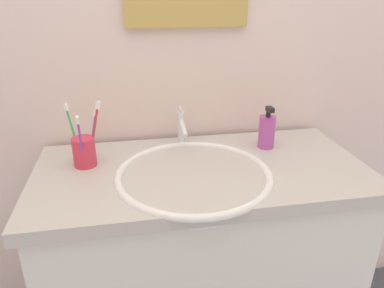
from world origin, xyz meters
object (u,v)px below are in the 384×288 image
toothbrush_green (72,129)px  toothbrush_cup (84,152)px  toothbrush_red (95,129)px  toothbrush_blue (93,132)px  toothbrush_purple (80,139)px  faucet (182,127)px  soap_dispenser (267,131)px

toothbrush_green → toothbrush_cup: bearing=-49.6°
toothbrush_cup → toothbrush_red: bearing=22.5°
toothbrush_blue → toothbrush_purple: bearing=-114.5°
toothbrush_cup → toothbrush_green: toothbrush_green is taller
faucet → toothbrush_green: bearing=-169.1°
toothbrush_blue → toothbrush_red: toothbrush_red is taller
faucet → toothbrush_purple: (-0.33, -0.15, 0.04)m
toothbrush_red → soap_dispenser: (0.59, 0.02, -0.06)m
toothbrush_purple → soap_dispenser: (0.62, 0.08, -0.05)m
toothbrush_purple → toothbrush_red: (0.04, 0.06, 0.01)m
toothbrush_cup → toothbrush_green: bearing=130.4°
toothbrush_cup → toothbrush_red: toothbrush_red is taller
soap_dispenser → toothbrush_cup: bearing=-176.9°
toothbrush_cup → soap_dispenser: size_ratio=0.61×
toothbrush_purple → toothbrush_green: (-0.03, 0.08, 0.00)m
faucet → soap_dispenser: size_ratio=0.92×
toothbrush_red → toothbrush_blue: bearing=121.7°
toothbrush_blue → toothbrush_green: size_ratio=0.91×
toothbrush_purple → toothbrush_blue: bearing=65.5°
toothbrush_cup → soap_dispenser: 0.63m
faucet → toothbrush_blue: size_ratio=0.82×
toothbrush_cup → toothbrush_blue: size_ratio=0.54×
toothbrush_purple → soap_dispenser: bearing=7.3°
toothbrush_purple → faucet: bearing=24.9°
toothbrush_cup → toothbrush_green: (-0.03, 0.04, 0.07)m
toothbrush_red → soap_dispenser: toothbrush_red is taller
faucet → toothbrush_blue: toothbrush_blue is taller
faucet → soap_dispenser: soap_dispenser is taller
toothbrush_purple → toothbrush_red: size_ratio=0.93×
faucet → toothbrush_blue: 0.31m
toothbrush_red → toothbrush_cup: bearing=-157.5°
toothbrush_red → toothbrush_purple: bearing=-121.8°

